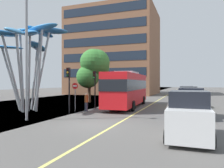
{
  "coord_description": "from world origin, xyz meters",
  "views": [
    {
      "loc": [
        5.65,
        -12.09,
        2.63
      ],
      "look_at": [
        -1.65,
        8.08,
        2.5
      ],
      "focal_mm": 34.13,
      "sensor_mm": 36.0,
      "label": 1
    }
  ],
  "objects_px": {
    "car_side_street": "(187,94)",
    "pedestrian": "(86,102)",
    "red_bus": "(127,88)",
    "leaf_sculpture": "(28,40)",
    "traffic_light_kerb_far": "(95,81)",
    "no_entry_sign": "(75,92)",
    "car_parked_far": "(189,98)",
    "car_parked_mid": "(191,103)",
    "traffic_light_kerb_near": "(69,80)",
    "street_lamp": "(31,39)",
    "car_parked_near": "(189,116)",
    "traffic_light_island_mid": "(118,84)"
  },
  "relations": [
    {
      "from": "car_parked_mid",
      "to": "traffic_light_kerb_near",
      "type": "bearing_deg",
      "value": -169.57
    },
    {
      "from": "no_entry_sign",
      "to": "traffic_light_island_mid",
      "type": "bearing_deg",
      "value": 84.26
    },
    {
      "from": "car_parked_near",
      "to": "pedestrian",
      "type": "height_order",
      "value": "car_parked_near"
    },
    {
      "from": "traffic_light_kerb_near",
      "to": "car_parked_far",
      "type": "height_order",
      "value": "traffic_light_kerb_near"
    },
    {
      "from": "pedestrian",
      "to": "red_bus",
      "type": "bearing_deg",
      "value": 59.91
    },
    {
      "from": "red_bus",
      "to": "no_entry_sign",
      "type": "relative_size",
      "value": 4.34
    },
    {
      "from": "car_parked_near",
      "to": "car_parked_far",
      "type": "relative_size",
      "value": 1.0
    },
    {
      "from": "pedestrian",
      "to": "street_lamp",
      "type": "bearing_deg",
      "value": -104.0
    },
    {
      "from": "traffic_light_kerb_far",
      "to": "car_parked_near",
      "type": "distance_m",
      "value": 13.25
    },
    {
      "from": "red_bus",
      "to": "car_parked_far",
      "type": "relative_size",
      "value": 2.85
    },
    {
      "from": "leaf_sculpture",
      "to": "pedestrian",
      "type": "height_order",
      "value": "leaf_sculpture"
    },
    {
      "from": "car_parked_mid",
      "to": "car_side_street",
      "type": "distance_m",
      "value": 13.79
    },
    {
      "from": "leaf_sculpture",
      "to": "traffic_light_kerb_near",
      "type": "relative_size",
      "value": 2.09
    },
    {
      "from": "traffic_light_kerb_far",
      "to": "leaf_sculpture",
      "type": "bearing_deg",
      "value": -142.37
    },
    {
      "from": "street_lamp",
      "to": "car_side_street",
      "type": "bearing_deg",
      "value": 62.53
    },
    {
      "from": "traffic_light_kerb_far",
      "to": "car_parked_far",
      "type": "height_order",
      "value": "traffic_light_kerb_far"
    },
    {
      "from": "car_parked_near",
      "to": "car_parked_far",
      "type": "bearing_deg",
      "value": 90.09
    },
    {
      "from": "red_bus",
      "to": "leaf_sculpture",
      "type": "height_order",
      "value": "leaf_sculpture"
    },
    {
      "from": "red_bus",
      "to": "car_parked_mid",
      "type": "height_order",
      "value": "red_bus"
    },
    {
      "from": "leaf_sculpture",
      "to": "car_parked_far",
      "type": "relative_size",
      "value": 2.04
    },
    {
      "from": "traffic_light_kerb_near",
      "to": "traffic_light_island_mid",
      "type": "bearing_deg",
      "value": 87.13
    },
    {
      "from": "leaf_sculpture",
      "to": "car_parked_mid",
      "type": "bearing_deg",
      "value": 5.6
    },
    {
      "from": "car_parked_mid",
      "to": "car_parked_far",
      "type": "height_order",
      "value": "car_parked_mid"
    },
    {
      "from": "traffic_light_island_mid",
      "to": "street_lamp",
      "type": "relative_size",
      "value": 0.37
    },
    {
      "from": "car_parked_far",
      "to": "no_entry_sign",
      "type": "xyz_separation_m",
      "value": [
        -9.98,
        -6.62,
        0.71
      ]
    },
    {
      "from": "no_entry_sign",
      "to": "car_parked_near",
      "type": "bearing_deg",
      "value": -34.65
    },
    {
      "from": "car_parked_near",
      "to": "car_parked_far",
      "type": "distance_m",
      "value": 13.54
    },
    {
      "from": "red_bus",
      "to": "no_entry_sign",
      "type": "bearing_deg",
      "value": -128.42
    },
    {
      "from": "street_lamp",
      "to": "no_entry_sign",
      "type": "xyz_separation_m",
      "value": [
        0.33,
        5.55,
        -3.88
      ]
    },
    {
      "from": "traffic_light_kerb_far",
      "to": "car_side_street",
      "type": "relative_size",
      "value": 0.89
    },
    {
      "from": "traffic_light_kerb_near",
      "to": "car_side_street",
      "type": "distance_m",
      "value": 18.23
    },
    {
      "from": "red_bus",
      "to": "traffic_light_kerb_far",
      "type": "relative_size",
      "value": 2.99
    },
    {
      "from": "red_bus",
      "to": "traffic_light_kerb_far",
      "type": "xyz_separation_m",
      "value": [
        -2.89,
        -2.21,
        0.68
      ]
    },
    {
      "from": "traffic_light_island_mid",
      "to": "car_parked_near",
      "type": "distance_m",
      "value": 19.17
    },
    {
      "from": "car_parked_far",
      "to": "car_side_street",
      "type": "height_order",
      "value": "car_parked_far"
    },
    {
      "from": "red_bus",
      "to": "car_parked_far",
      "type": "xyz_separation_m",
      "value": [
        6.24,
        1.9,
        -1.04
      ]
    },
    {
      "from": "traffic_light_kerb_far",
      "to": "car_parked_near",
      "type": "height_order",
      "value": "traffic_light_kerb_far"
    },
    {
      "from": "car_parked_far",
      "to": "pedestrian",
      "type": "bearing_deg",
      "value": -143.92
    },
    {
      "from": "car_parked_near",
      "to": "street_lamp",
      "type": "xyz_separation_m",
      "value": [
        -10.33,
        1.37,
        4.57
      ]
    },
    {
      "from": "car_parked_near",
      "to": "pedestrian",
      "type": "distance_m",
      "value": 11.37
    },
    {
      "from": "red_bus",
      "to": "leaf_sculpture",
      "type": "relative_size",
      "value": 1.4
    },
    {
      "from": "car_parked_far",
      "to": "no_entry_sign",
      "type": "relative_size",
      "value": 1.52
    },
    {
      "from": "traffic_light_island_mid",
      "to": "car_parked_near",
      "type": "height_order",
      "value": "traffic_light_island_mid"
    },
    {
      "from": "traffic_light_kerb_far",
      "to": "car_parked_mid",
      "type": "relative_size",
      "value": 0.86
    },
    {
      "from": "street_lamp",
      "to": "no_entry_sign",
      "type": "bearing_deg",
      "value": 86.63
    },
    {
      "from": "car_parked_mid",
      "to": "street_lamp",
      "type": "bearing_deg",
      "value": -152.13
    },
    {
      "from": "car_parked_near",
      "to": "car_parked_far",
      "type": "height_order",
      "value": "car_parked_near"
    },
    {
      "from": "car_side_street",
      "to": "pedestrian",
      "type": "distance_m",
      "value": 16.13
    },
    {
      "from": "street_lamp",
      "to": "no_entry_sign",
      "type": "height_order",
      "value": "street_lamp"
    },
    {
      "from": "pedestrian",
      "to": "no_entry_sign",
      "type": "xyz_separation_m",
      "value": [
        -1.09,
        -0.14,
        0.9
      ]
    }
  ]
}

